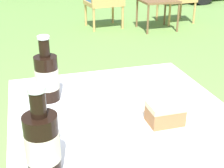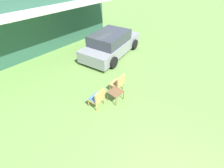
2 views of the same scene
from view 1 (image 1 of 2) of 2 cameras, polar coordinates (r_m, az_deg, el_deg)
The scene contains 7 objects.
garden_side_table at distance 4.86m, azimuth 8.35°, elevation 14.46°, with size 0.53×0.50×0.45m.
patio_table at distance 1.07m, azimuth 1.52°, elevation -8.80°, with size 0.71×0.71×0.73m.
cake_on_plate at distance 0.94m, azimuth 8.69°, elevation -6.48°, with size 0.24×0.24×0.07m.
cola_bottle_near at distance 1.08m, azimuth -11.82°, elevation 1.34°, with size 0.08×0.08×0.23m.
cola_bottle_far at distance 0.73m, azimuth -12.62°, elevation -10.58°, with size 0.08×0.08×0.23m.
fork at distance 0.91m, azimuth 3.29°, elevation -8.83°, with size 0.19×0.07×0.01m.
loose_bottle_cap at distance 1.04m, azimuth 3.90°, elevation -3.95°, with size 0.03×0.03×0.01m.
Camera 1 is at (-0.28, -0.85, 1.23)m, focal length 50.00 mm.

